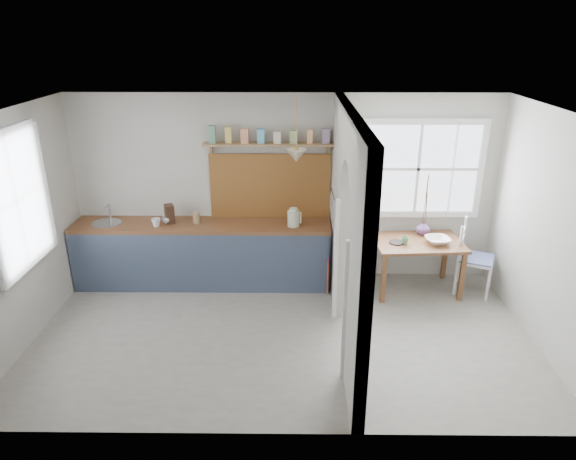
{
  "coord_description": "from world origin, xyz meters",
  "views": [
    {
      "loc": [
        0.11,
        -5.19,
        3.4
      ],
      "look_at": [
        0.05,
        0.52,
        1.12
      ],
      "focal_mm": 32.0,
      "sensor_mm": 36.0,
      "label": 1
    }
  ],
  "objects_px": {
    "chair_left": "(354,260)",
    "vase": "(423,228)",
    "dining_table": "(416,266)",
    "chair_right": "(476,258)",
    "kettle": "(293,217)"
  },
  "relations": [
    {
      "from": "chair_left",
      "to": "vase",
      "type": "xyz_separation_m",
      "value": [
        0.95,
        0.26,
        0.38
      ]
    },
    {
      "from": "dining_table",
      "to": "chair_right",
      "type": "xyz_separation_m",
      "value": [
        0.79,
        -0.03,
        0.13
      ]
    },
    {
      "from": "chair_left",
      "to": "dining_table",
      "type": "bearing_deg",
      "value": 111.89
    },
    {
      "from": "dining_table",
      "to": "chair_right",
      "type": "relative_size",
      "value": 1.17
    },
    {
      "from": "dining_table",
      "to": "chair_left",
      "type": "relative_size",
      "value": 1.3
    },
    {
      "from": "chair_left",
      "to": "chair_right",
      "type": "bearing_deg",
      "value": 110.07
    },
    {
      "from": "dining_table",
      "to": "vase",
      "type": "distance_m",
      "value": 0.53
    },
    {
      "from": "vase",
      "to": "dining_table",
      "type": "bearing_deg",
      "value": -114.43
    },
    {
      "from": "vase",
      "to": "kettle",
      "type": "bearing_deg",
      "value": -174.97
    },
    {
      "from": "chair_right",
      "to": "kettle",
      "type": "relative_size",
      "value": 3.86
    },
    {
      "from": "vase",
      "to": "chair_left",
      "type": "bearing_deg",
      "value": -164.54
    },
    {
      "from": "chair_left",
      "to": "chair_right",
      "type": "relative_size",
      "value": 0.9
    },
    {
      "from": "kettle",
      "to": "chair_left",
      "type": "bearing_deg",
      "value": -16.64
    },
    {
      "from": "chair_left",
      "to": "vase",
      "type": "height_order",
      "value": "vase"
    },
    {
      "from": "kettle",
      "to": "vase",
      "type": "xyz_separation_m",
      "value": [
        1.78,
        0.16,
        -0.21
      ]
    }
  ]
}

